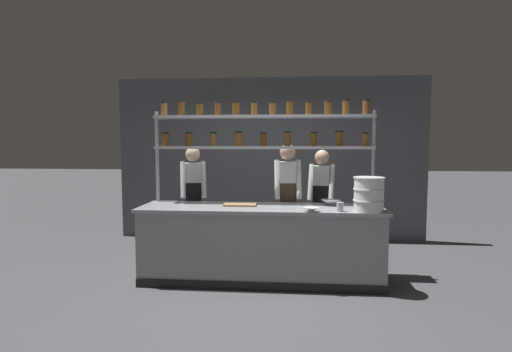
% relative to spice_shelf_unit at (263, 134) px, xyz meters
% --- Properties ---
extents(ground_plane, '(40.00, 40.00, 0.00)m').
position_rel_spice_shelf_unit_xyz_m(ground_plane, '(0.00, -0.33, -1.80)').
color(ground_plane, '#4C4C51').
extents(back_wall, '(5.35, 0.12, 2.82)m').
position_rel_spice_shelf_unit_xyz_m(back_wall, '(0.00, 1.85, -0.40)').
color(back_wall, '#4C5156').
rests_on(back_wall, ground_plane).
extents(prep_counter, '(2.95, 0.76, 0.92)m').
position_rel_spice_shelf_unit_xyz_m(prep_counter, '(0.00, -0.33, -1.35)').
color(prep_counter, gray).
rests_on(prep_counter, ground_plane).
extents(spice_shelf_unit, '(2.84, 0.28, 2.24)m').
position_rel_spice_shelf_unit_xyz_m(spice_shelf_unit, '(0.00, 0.00, 0.00)').
color(spice_shelf_unit, '#999BA0').
rests_on(spice_shelf_unit, ground_plane).
extents(chef_left, '(0.41, 0.34, 1.64)m').
position_rel_spice_shelf_unit_xyz_m(chef_left, '(-1.03, 0.46, -0.87)').
color(chef_left, black).
rests_on(chef_left, ground_plane).
extents(chef_center, '(0.38, 0.31, 1.68)m').
position_rel_spice_shelf_unit_xyz_m(chef_center, '(0.32, 0.24, -0.84)').
color(chef_center, black).
rests_on(chef_center, ground_plane).
extents(chef_right, '(0.40, 0.32, 1.60)m').
position_rel_spice_shelf_unit_xyz_m(chef_right, '(0.79, 0.49, -0.89)').
color(chef_right, black).
rests_on(chef_right, ground_plane).
extents(container_stack, '(0.35, 0.35, 0.39)m').
position_rel_spice_shelf_unit_xyz_m(container_stack, '(1.24, -0.58, -0.69)').
color(container_stack, white).
rests_on(container_stack, prep_counter).
extents(cutting_board, '(0.40, 0.26, 0.02)m').
position_rel_spice_shelf_unit_xyz_m(cutting_board, '(-0.26, -0.26, -0.87)').
color(cutting_board, '#A88456').
rests_on(cutting_board, prep_counter).
extents(prep_bowl_near_left, '(0.25, 0.25, 0.07)m').
position_rel_spice_shelf_unit_xyz_m(prep_bowl_near_left, '(0.86, -0.15, -0.85)').
color(prep_bowl_near_left, '#B2B7BC').
rests_on(prep_bowl_near_left, prep_counter).
extents(prep_bowl_center_front, '(0.18, 0.18, 0.05)m').
position_rel_spice_shelf_unit_xyz_m(prep_bowl_center_front, '(0.59, -0.64, -0.86)').
color(prep_bowl_center_front, white).
rests_on(prep_bowl_center_front, prep_counter).
extents(serving_cup_front, '(0.08, 0.08, 0.10)m').
position_rel_spice_shelf_unit_xyz_m(serving_cup_front, '(0.92, -0.60, -0.83)').
color(serving_cup_front, '#B2B7BC').
rests_on(serving_cup_front, prep_counter).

